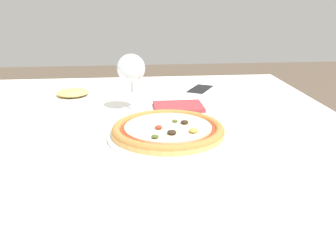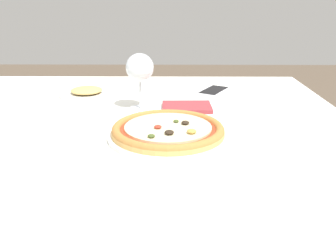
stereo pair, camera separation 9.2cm
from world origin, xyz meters
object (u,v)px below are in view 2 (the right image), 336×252
at_px(wine_glass_far_left, 140,69).
at_px(cell_phone, 214,91).
at_px(pizza_plate, 168,131).
at_px(dining_table, 133,148).
at_px(side_plate, 87,93).

height_order(wine_glass_far_left, cell_phone, wine_glass_far_left).
relative_size(pizza_plate, wine_glass_far_left, 1.74).
height_order(dining_table, wine_glass_far_left, wine_glass_far_left).
bearing_deg(cell_phone, pizza_plate, -109.90).
bearing_deg(wine_glass_far_left, dining_table, -97.76).
bearing_deg(pizza_plate, side_plate, 126.00).
bearing_deg(dining_table, cell_phone, 50.80).
height_order(cell_phone, side_plate, side_plate).
height_order(dining_table, cell_phone, cell_phone).
relative_size(cell_phone, side_plate, 0.86).
bearing_deg(side_plate, pizza_plate, -54.00).
height_order(wine_glass_far_left, side_plate, wine_glass_far_left).
distance_m(dining_table, wine_glass_far_left, 0.24).
bearing_deg(pizza_plate, cell_phone, 70.10).
relative_size(pizza_plate, cell_phone, 1.87).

